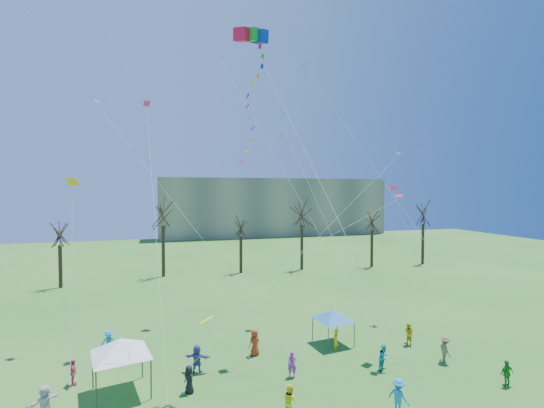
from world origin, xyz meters
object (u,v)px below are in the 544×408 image
object	(u,v)px
big_box_kite	(257,105)
canopy_tent_blue	(333,315)
distant_building	(273,207)
canopy_tent_white	(121,347)

from	to	relation	value
big_box_kite	canopy_tent_blue	bearing A→B (deg)	26.58
distant_building	canopy_tent_white	xyz separation A→B (m)	(-31.44, -75.37, -4.74)
distant_building	canopy_tent_white	bearing A→B (deg)	-112.64
canopy_tent_blue	big_box_kite	bearing A→B (deg)	-153.42
canopy_tent_blue	canopy_tent_white	bearing A→B (deg)	-168.13
big_box_kite	canopy_tent_white	bearing A→B (deg)	177.99
distant_building	canopy_tent_white	size ratio (longest dim) A/B	14.13
distant_building	canopy_tent_blue	xyz separation A→B (m)	(-16.50, -72.23, -5.26)
canopy_tent_white	canopy_tent_blue	bearing A→B (deg)	11.87
big_box_kite	canopy_tent_white	distance (m)	16.47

